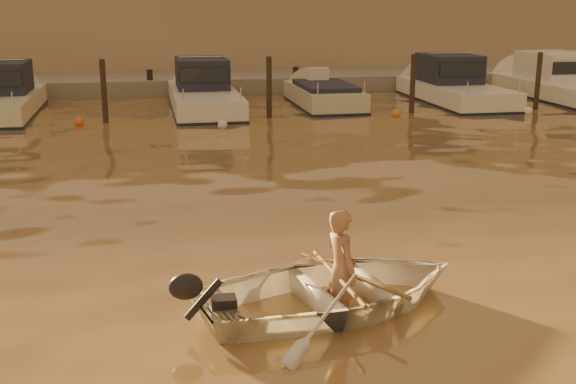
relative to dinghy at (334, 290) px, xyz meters
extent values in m
plane|color=brown|center=(2.00, 1.44, -0.25)|extent=(160.00, 160.00, 0.00)
imported|color=silver|center=(0.00, 0.00, 0.00)|extent=(4.04, 3.26, 0.74)
imported|color=#A36F51|center=(0.10, 0.02, 0.25)|extent=(0.50, 0.65, 1.60)
cylinder|color=brown|center=(0.24, 0.05, 0.17)|extent=(0.93, 1.94, 0.13)
cylinder|color=brown|center=(0.05, 0.01, 0.17)|extent=(0.16, 2.10, 0.13)
cylinder|color=#2D2319|center=(-3.50, 15.24, 0.65)|extent=(0.18, 0.18, 2.20)
cylinder|color=#2D2319|center=(1.80, 15.24, 0.65)|extent=(0.18, 0.18, 2.20)
cylinder|color=#2D2319|center=(6.80, 15.24, 0.65)|extent=(0.18, 0.18, 2.20)
cylinder|color=#2D2319|center=(11.50, 15.24, 0.65)|extent=(0.18, 0.18, 2.20)
sphere|color=#EA571B|center=(-4.29, 14.89, -0.15)|extent=(0.30, 0.30, 0.30)
sphere|color=silver|center=(0.05, 13.51, -0.15)|extent=(0.30, 0.30, 0.30)
sphere|color=orange|center=(6.01, 14.58, -0.15)|extent=(0.30, 0.30, 0.30)
sphere|color=white|center=(10.62, 14.21, -0.15)|extent=(0.30, 0.30, 0.30)
cube|color=gray|center=(2.00, 22.94, -0.10)|extent=(52.00, 4.00, 1.00)
cube|color=#9E8466|center=(2.00, 28.44, 2.15)|extent=(46.00, 7.00, 4.80)
camera|label=1|loc=(-2.24, -8.27, 3.60)|focal=45.00mm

